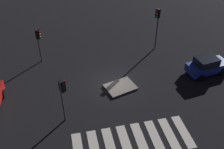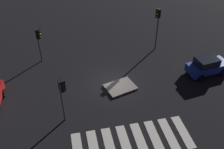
{
  "view_description": "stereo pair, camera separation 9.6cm",
  "coord_description": "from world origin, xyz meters",
  "px_view_note": "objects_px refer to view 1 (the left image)",
  "views": [
    {
      "loc": [
        -4.25,
        -18.88,
        15.67
      ],
      "look_at": [
        0.0,
        0.0,
        1.0
      ],
      "focal_mm": 42.47,
      "sensor_mm": 36.0,
      "label": 1
    },
    {
      "loc": [
        -4.16,
        -18.91,
        15.67
      ],
      "look_at": [
        0.0,
        0.0,
        1.0
      ],
      "focal_mm": 42.47,
      "sensor_mm": 36.0,
      "label": 2
    }
  ],
  "objects_px": {
    "traffic_light_north": "(157,19)",
    "traffic_light_south": "(63,91)",
    "traffic_island": "(120,87)",
    "car_blue": "(207,65)",
    "traffic_light_west": "(39,38)"
  },
  "relations": [
    {
      "from": "traffic_light_west",
      "to": "traffic_light_north",
      "type": "relative_size",
      "value": 0.77
    },
    {
      "from": "car_blue",
      "to": "traffic_light_south",
      "type": "relative_size",
      "value": 1.08
    },
    {
      "from": "traffic_light_south",
      "to": "traffic_island",
      "type": "bearing_deg",
      "value": -10.24
    },
    {
      "from": "traffic_island",
      "to": "car_blue",
      "type": "distance_m",
      "value": 8.81
    },
    {
      "from": "traffic_light_north",
      "to": "traffic_light_south",
      "type": "bearing_deg",
      "value": -0.18
    },
    {
      "from": "traffic_light_south",
      "to": "traffic_light_west",
      "type": "bearing_deg",
      "value": 62.16
    },
    {
      "from": "car_blue",
      "to": "traffic_light_south",
      "type": "bearing_deg",
      "value": -175.17
    },
    {
      "from": "car_blue",
      "to": "traffic_light_north",
      "type": "xyz_separation_m",
      "value": [
        -3.42,
        5.3,
        2.75
      ]
    },
    {
      "from": "traffic_island",
      "to": "traffic_light_south",
      "type": "bearing_deg",
      "value": -151.37
    },
    {
      "from": "traffic_island",
      "to": "traffic_light_south",
      "type": "height_order",
      "value": "traffic_light_south"
    },
    {
      "from": "traffic_island",
      "to": "traffic_light_west",
      "type": "xyz_separation_m",
      "value": [
        -6.87,
        5.99,
        2.71
      ]
    },
    {
      "from": "traffic_light_west",
      "to": "traffic_light_north",
      "type": "bearing_deg",
      "value": 38.01
    },
    {
      "from": "traffic_island",
      "to": "traffic_light_south",
      "type": "relative_size",
      "value": 0.79
    },
    {
      "from": "traffic_island",
      "to": "car_blue",
      "type": "xyz_separation_m",
      "value": [
        8.76,
        0.42,
        0.78
      ]
    },
    {
      "from": "traffic_light_north",
      "to": "traffic_island",
      "type": "bearing_deg",
      "value": 7.66
    }
  ]
}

